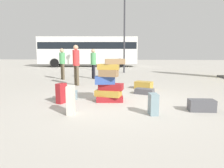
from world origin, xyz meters
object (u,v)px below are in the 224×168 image
(lamp_post, at_px, (125,9))
(suitcase_tan_foreground_far, at_px, (144,85))
(person_tourist_with_camera, at_px, (93,61))
(person_passerby_in_red, at_px, (62,61))
(suitcase_slate_white_trunk, at_px, (153,104))
(suitcase_tower, at_px, (109,83))
(suitcase_maroon_foreground_near, at_px, (61,93))
(person_bearded_onlooker, at_px, (76,61))
(suitcase_slate_left_side, at_px, (67,95))
(parked_bus, at_px, (88,50))
(suitcase_charcoal_right_side, at_px, (144,91))
(suitcase_cream_behind_tower, at_px, (71,100))
(suitcase_charcoal_upright_blue, at_px, (202,105))

(lamp_post, bearing_deg, suitcase_tan_foreground_far, -81.19)
(person_tourist_with_camera, relative_size, person_passerby_in_red, 0.99)
(suitcase_slate_white_trunk, bearing_deg, person_tourist_with_camera, 102.53)
(suitcase_tower, relative_size, suitcase_maroon_foreground_near, 2.20)
(person_bearded_onlooker, xyz_separation_m, lamp_post, (1.92, 6.21, 3.49))
(suitcase_tower, height_order, suitcase_slate_left_side, suitcase_tower)
(person_tourist_with_camera, xyz_separation_m, lamp_post, (1.61, 3.77, 3.57))
(suitcase_tan_foreground_far, relative_size, suitcase_maroon_foreground_near, 1.17)
(person_bearded_onlooker, bearing_deg, person_passerby_in_red, 172.74)
(parked_bus, bearing_deg, person_tourist_with_camera, -81.74)
(suitcase_charcoal_right_side, bearing_deg, suitcase_maroon_foreground_near, -127.14)
(suitcase_tan_foreground_far, relative_size, person_tourist_with_camera, 0.40)
(suitcase_cream_behind_tower, bearing_deg, suitcase_maroon_foreground_near, 115.00)
(suitcase_tan_foreground_far, distance_m, suitcase_slate_left_side, 3.28)
(suitcase_tower, xyz_separation_m, suitcase_tan_foreground_far, (1.17, 2.30, -0.40))
(suitcase_cream_behind_tower, distance_m, person_tourist_with_camera, 6.76)
(suitcase_cream_behind_tower, xyz_separation_m, suitcase_charcoal_right_side, (1.89, 2.56, -0.24))
(suitcase_charcoal_right_side, distance_m, person_tourist_with_camera, 4.98)
(suitcase_slate_left_side, height_order, person_passerby_in_red, person_passerby_in_red)
(person_tourist_with_camera, xyz_separation_m, person_passerby_in_red, (-1.62, -0.53, 0.02))
(suitcase_cream_behind_tower, distance_m, suitcase_charcoal_right_side, 3.19)
(person_tourist_with_camera, distance_m, person_passerby_in_red, 1.71)
(suitcase_slate_white_trunk, height_order, person_bearded_onlooker, person_bearded_onlooker)
(suitcase_charcoal_right_side, relative_size, person_passerby_in_red, 0.38)
(suitcase_charcoal_right_side, distance_m, person_passerby_in_red, 5.65)
(suitcase_slate_left_side, relative_size, parked_bus, 0.06)
(lamp_post, bearing_deg, person_bearded_onlooker, -107.14)
(suitcase_tan_foreground_far, relative_size, suitcase_slate_white_trunk, 1.34)
(suitcase_tower, xyz_separation_m, suitcase_charcoal_upright_blue, (2.41, -0.80, -0.40))
(suitcase_charcoal_upright_blue, relative_size, person_tourist_with_camera, 0.37)
(person_passerby_in_red, bearing_deg, suitcase_charcoal_upright_blue, 3.11)
(suitcase_tower, bearing_deg, person_bearded_onlooker, 121.89)
(suitcase_slate_white_trunk, relative_size, suitcase_charcoal_right_side, 0.78)
(suitcase_tower, xyz_separation_m, suitcase_slate_white_trunk, (1.18, -1.20, -0.30))
(person_bearded_onlooker, xyz_separation_m, person_tourist_with_camera, (0.31, 2.44, -0.08))
(suitcase_charcoal_right_side, height_order, parked_bus, parked_bus)
(suitcase_slate_left_side, bearing_deg, suitcase_charcoal_right_side, 7.54)
(suitcase_cream_behind_tower, xyz_separation_m, person_tourist_with_camera, (-0.73, 6.69, 0.66))
(suitcase_charcoal_upright_blue, xyz_separation_m, parked_bus, (-6.46, 16.65, 1.69))
(lamp_post, bearing_deg, person_passerby_in_red, -126.91)
(suitcase_slate_white_trunk, height_order, person_passerby_in_red, person_passerby_in_red)
(suitcase_charcoal_upright_blue, bearing_deg, suitcase_cream_behind_tower, -172.08)
(person_passerby_in_red, xyz_separation_m, parked_bus, (-0.93, 11.04, 0.82))
(person_tourist_with_camera, bearing_deg, suitcase_charcoal_upright_blue, 1.17)
(suitcase_cream_behind_tower, bearing_deg, suitcase_tower, 55.28)
(suitcase_slate_white_trunk, distance_m, parked_bus, 17.91)
(suitcase_tan_foreground_far, xyz_separation_m, lamp_post, (-1.05, 6.81, 4.42))
(person_bearded_onlooker, bearing_deg, suitcase_tower, -9.91)
(suitcase_charcoal_upright_blue, relative_size, suitcase_slate_white_trunk, 1.25)
(suitcase_cream_behind_tower, height_order, suitcase_slate_white_trunk, suitcase_cream_behind_tower)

